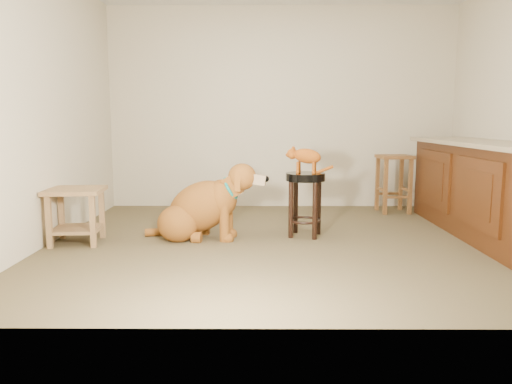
{
  "coord_description": "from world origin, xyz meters",
  "views": [
    {
      "loc": [
        -0.29,
        -4.62,
        1.14
      ],
      "look_at": [
        -0.32,
        0.19,
        0.45
      ],
      "focal_mm": 35.0,
      "sensor_mm": 36.0,
      "label": 1
    }
  ],
  "objects_px": {
    "padded_stool": "(305,192)",
    "wood_stool": "(394,183)",
    "tabby_kitten": "(305,157)",
    "side_table": "(76,207)",
    "golden_retriever": "(202,209)"
  },
  "relations": [
    {
      "from": "padded_stool",
      "to": "tabby_kitten",
      "type": "relative_size",
      "value": 1.34
    },
    {
      "from": "padded_stool",
      "to": "wood_stool",
      "type": "xyz_separation_m",
      "value": [
        1.22,
        1.31,
        -0.08
      ]
    },
    {
      "from": "side_table",
      "to": "golden_retriever",
      "type": "distance_m",
      "value": 1.17
    },
    {
      "from": "wood_stool",
      "to": "tabby_kitten",
      "type": "distance_m",
      "value": 1.85
    },
    {
      "from": "tabby_kitten",
      "to": "wood_stool",
      "type": "bearing_deg",
      "value": 62.51
    },
    {
      "from": "padded_stool",
      "to": "golden_retriever",
      "type": "relative_size",
      "value": 0.51
    },
    {
      "from": "padded_stool",
      "to": "wood_stool",
      "type": "relative_size",
      "value": 0.88
    },
    {
      "from": "padded_stool",
      "to": "side_table",
      "type": "bearing_deg",
      "value": -172.21
    },
    {
      "from": "wood_stool",
      "to": "side_table",
      "type": "height_order",
      "value": "wood_stool"
    },
    {
      "from": "padded_stool",
      "to": "side_table",
      "type": "xyz_separation_m",
      "value": [
        -2.16,
        -0.3,
        -0.11
      ]
    },
    {
      "from": "wood_stool",
      "to": "side_table",
      "type": "relative_size",
      "value": 1.32
    },
    {
      "from": "wood_stool",
      "to": "side_table",
      "type": "xyz_separation_m",
      "value": [
        -3.38,
        -1.61,
        -0.03
      ]
    },
    {
      "from": "golden_retriever",
      "to": "wood_stool",
      "type": "bearing_deg",
      "value": 39.16
    },
    {
      "from": "padded_stool",
      "to": "tabby_kitten",
      "type": "height_order",
      "value": "tabby_kitten"
    },
    {
      "from": "side_table",
      "to": "golden_retriever",
      "type": "relative_size",
      "value": 0.44
    }
  ]
}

